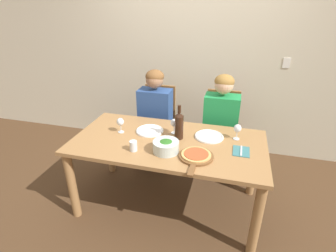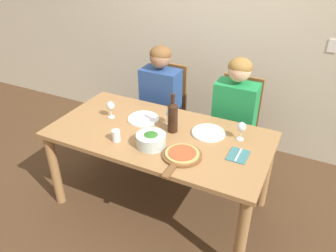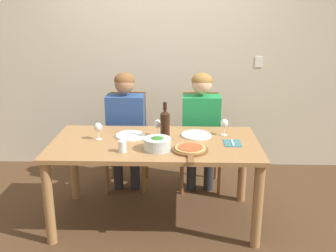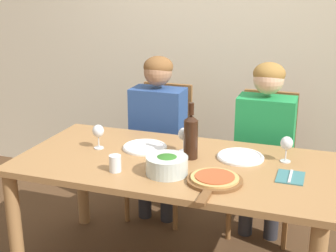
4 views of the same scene
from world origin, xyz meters
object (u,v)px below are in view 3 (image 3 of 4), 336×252
wine_glass_right (224,124)px  water_tumbler (122,146)px  broccoli_bowl (157,144)px  wine_bottle (165,124)px  dinner_plate_left (131,135)px  person_man (201,121)px  dinner_plate_right (196,135)px  chair_left (128,137)px  wine_glass_centre (158,125)px  pizza_on_board (190,149)px  chair_right (200,138)px  person_woman (126,120)px  wine_glass_left (98,128)px  fork_on_napkin (232,143)px

wine_glass_right → water_tumbler: bearing=-152.5°
broccoli_bowl → wine_glass_right: 0.70m
wine_bottle → dinner_plate_left: 0.34m
person_man → dinner_plate_right: size_ratio=4.50×
chair_left → wine_glass_right: size_ratio=6.56×
wine_glass_centre → water_tumbler: wine_glass_centre is taller
wine_glass_centre → water_tumbler: bearing=-122.4°
wine_glass_right → wine_glass_centre: 0.59m
pizza_on_board → chair_right: bearing=82.5°
chair_left → wine_glass_centre: size_ratio=6.56×
broccoli_bowl → chair_left: bearing=111.0°
chair_left → wine_glass_centre: bearing=-60.1°
person_woman → person_man: (0.77, 0.00, 0.00)m
person_man → wine_glass_right: person_man is taller
pizza_on_board → wine_glass_centre: 0.48m
wine_bottle → wine_glass_left: (-0.58, -0.03, -0.03)m
chair_left → dinner_plate_left: (0.12, -0.65, 0.23)m
dinner_plate_right → chair_left: bearing=138.6°
dinner_plate_left → wine_glass_left: size_ratio=1.81×
chair_right → broccoli_bowl: bearing=-112.2°
wine_bottle → water_tumbler: wine_bottle is taller
person_woman → broccoli_bowl: person_woman is taller
person_man → broccoli_bowl: person_man is taller
broccoli_bowl → pizza_on_board: 0.27m
person_woman → dinner_plate_right: (0.70, -0.50, 0.02)m
dinner_plate_right → wine_glass_left: size_ratio=1.81×
wine_glass_right → wine_glass_centre: same height
chair_right → wine_bottle: wine_bottle is taller
chair_left → person_man: 0.81m
broccoli_bowl → water_tumbler: 0.28m
wine_glass_left → wine_glass_centre: 0.52m
dinner_plate_right → wine_glass_centre: size_ratio=1.81×
person_man → wine_glass_centre: person_man is taller
wine_glass_left → dinner_plate_left: bearing=18.2°
wine_bottle → wine_glass_centre: bearing=128.4°
broccoli_bowl → wine_glass_right: wine_glass_right is taller
person_man → broccoli_bowl: size_ratio=5.45×
chair_right → wine_glass_right: bearing=-72.9°
chair_left → broccoli_bowl: (0.37, -0.97, 0.28)m
broccoli_bowl → wine_glass_left: size_ratio=1.49×
pizza_on_board → wine_glass_right: (0.31, 0.42, 0.09)m
wine_bottle → wine_glass_right: 0.54m
pizza_on_board → wine_glass_left: size_ratio=2.84×
person_woman → pizza_on_board: (0.64, -0.88, 0.02)m
chair_right → wine_glass_right: (0.18, -0.59, 0.33)m
person_woman → wine_glass_centre: 0.63m
chair_left → wine_glass_left: (-0.15, -0.74, 0.33)m
chair_left → pizza_on_board: chair_left is taller
wine_glass_right → fork_on_napkin: size_ratio=0.84×
wine_bottle → water_tumbler: bearing=-135.4°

